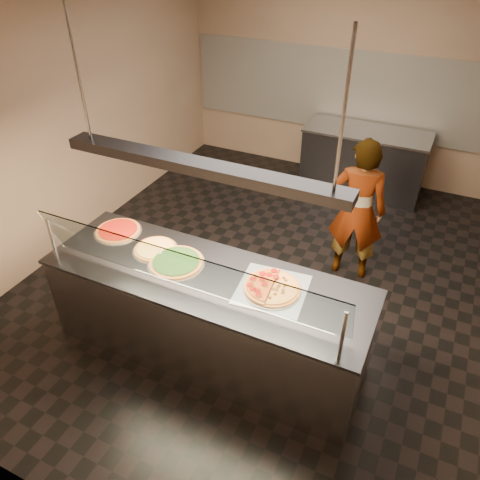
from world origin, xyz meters
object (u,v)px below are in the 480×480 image
at_px(pizza_cheese, 156,249).
at_px(heat_lamp_housing, 200,167).
at_px(worker, 357,211).
at_px(half_pizza_sausage, 285,291).
at_px(pizza_spatula, 165,252).
at_px(serving_counter, 208,315).
at_px(prep_table, 363,161).
at_px(pizza_spinach, 176,262).
at_px(sneeze_guard, 182,271).
at_px(half_pizza_pepperoni, 260,283).
at_px(perforated_tray, 272,289).
at_px(pizza_tomato, 118,230).

distance_m(pizza_cheese, heat_lamp_housing, 1.17).
distance_m(worker, heat_lamp_housing, 2.28).
height_order(half_pizza_sausage, pizza_spatula, half_pizza_sausage).
relative_size(serving_counter, pizza_spatula, 11.43).
distance_m(serving_counter, half_pizza_sausage, 0.85).
distance_m(prep_table, heat_lamp_housing, 4.14).
bearing_deg(pizza_spinach, sneeze_guard, -50.21).
bearing_deg(sneeze_guard, pizza_cheese, 141.90).
distance_m(pizza_spinach, pizza_cheese, 0.29).
height_order(half_pizza_pepperoni, worker, worker).
height_order(sneeze_guard, heat_lamp_housing, heat_lamp_housing).
distance_m(half_pizza_sausage, pizza_spinach, 1.01).
bearing_deg(worker, half_pizza_pepperoni, 69.68).
bearing_deg(heat_lamp_housing, perforated_tray, 6.73).
height_order(half_pizza_sausage, pizza_tomato, half_pizza_sausage).
height_order(pizza_spinach, heat_lamp_housing, heat_lamp_housing).
bearing_deg(serving_counter, heat_lamp_housing, 0.00).
bearing_deg(perforated_tray, prep_table, 90.95).
bearing_deg(half_pizza_sausage, pizza_tomato, 175.21).
bearing_deg(pizza_spatula, sneeze_guard, -43.08).
distance_m(serving_counter, half_pizza_pepperoni, 0.69).
relative_size(pizza_spatula, heat_lamp_housing, 0.11).
relative_size(perforated_tray, heat_lamp_housing, 0.27).
height_order(perforated_tray, pizza_spatula, pizza_spatula).
height_order(prep_table, heat_lamp_housing, heat_lamp_housing).
relative_size(half_pizza_pepperoni, prep_table, 0.27).
distance_m(prep_table, worker, 2.12).
bearing_deg(pizza_spinach, pizza_tomato, 166.51).
height_order(pizza_tomato, pizza_spatula, pizza_spatula).
distance_m(serving_counter, pizza_tomato, 1.21).
xyz_separation_m(perforated_tray, worker, (0.30, 1.71, -0.11)).
height_order(pizza_spinach, worker, worker).
bearing_deg(sneeze_guard, prep_table, 82.88).
relative_size(half_pizza_sausage, prep_table, 0.27).
xyz_separation_m(serving_counter, pizza_tomato, (-1.09, 0.22, 0.48)).
distance_m(serving_counter, worker, 2.02).
height_order(serving_counter, sneeze_guard, sneeze_guard).
bearing_deg(perforated_tray, half_pizza_sausage, 0.38).
xyz_separation_m(pizza_cheese, heat_lamp_housing, (0.59, -0.12, 1.01)).
bearing_deg(pizza_tomato, prep_table, 65.97).
relative_size(serving_counter, prep_table, 1.63).
xyz_separation_m(half_pizza_pepperoni, pizza_spinach, (-0.79, -0.04, -0.02)).
bearing_deg(prep_table, pizza_spatula, -104.92).
height_order(half_pizza_sausage, prep_table, half_pizza_sausage).
bearing_deg(pizza_cheese, heat_lamp_housing, -11.64).
xyz_separation_m(half_pizza_sausage, heat_lamp_housing, (-0.69, -0.07, 0.99)).
height_order(sneeze_guard, pizza_cheese, sneeze_guard).
height_order(pizza_spatula, prep_table, pizza_spatula).
height_order(sneeze_guard, pizza_tomato, sneeze_guard).
relative_size(half_pizza_pepperoni, worker, 0.29).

